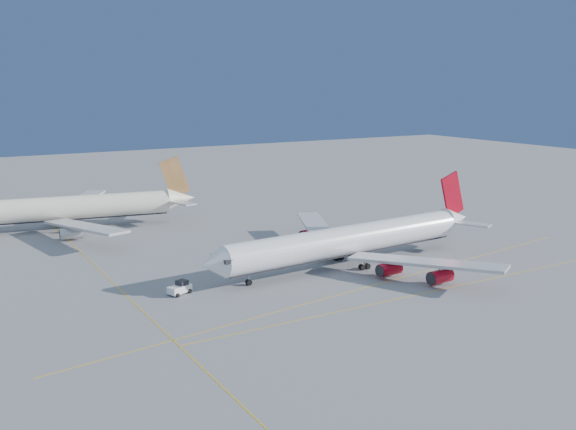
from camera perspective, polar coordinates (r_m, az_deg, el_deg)
The scene contains 5 objects.
ground at distance 122.43m, azimuth 5.72°, elevation -5.53°, with size 500.00×500.00×0.00m, color slate.
taxiway_lines at distance 119.97m, azimuth -1.81°, elevation -5.84°, with size 118.86×140.00×0.02m.
airliner_virgin at distance 129.87m, azimuth 5.83°, elevation -2.21°, with size 68.17×61.11×16.81m.
airliner_etihad at distance 169.82m, azimuth -19.18°, elevation 0.56°, with size 66.16×60.46×17.31m.
pushback_tug at distance 113.88m, azimuth -9.58°, elevation -6.40°, with size 4.58×3.64×2.31m.
Camera 1 is at (-69.54, -94.09, 36.06)m, focal length 40.00 mm.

